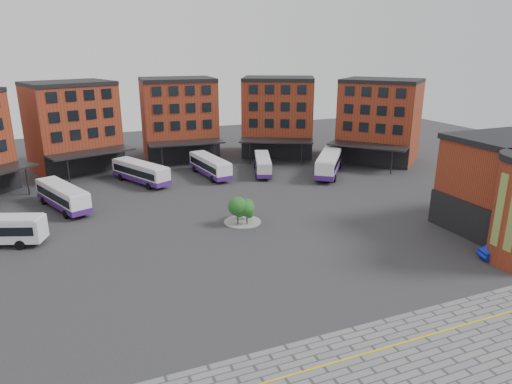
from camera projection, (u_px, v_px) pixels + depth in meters
name	position (u px, v px, depth m)	size (l,w,h in m)	color
ground	(267.00, 268.00, 42.78)	(160.00, 160.00, 0.00)	#28282B
yellow_line	(376.00, 350.00, 31.14)	(26.00, 0.15, 0.02)	gold
main_building	(144.00, 130.00, 72.62)	(94.14, 42.48, 14.60)	maroon
tree_island	(243.00, 209.00, 53.19)	(4.40, 4.40, 3.41)	gray
bus_b	(63.00, 196.00, 58.14)	(6.57, 11.33, 3.15)	white
bus_c	(141.00, 172.00, 69.22)	(7.39, 11.37, 3.21)	silver
bus_d	(210.00, 166.00, 73.11)	(3.95, 11.43, 3.15)	white
bus_e	(263.00, 164.00, 74.75)	(5.71, 10.40, 2.88)	silver
bus_f	(329.00, 163.00, 73.90)	(10.01, 11.75, 3.56)	white
blue_car	(501.00, 252.00, 44.50)	(1.47, 4.21, 1.39)	#0D1CAA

